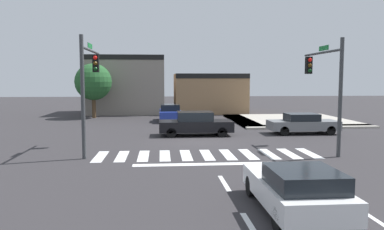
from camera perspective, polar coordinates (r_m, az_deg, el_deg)
The scene contains 13 objects.
ground_plane at distance 22.69m, azimuth 0.90°, elevation -3.79°, with size 120.00×120.00×0.00m, color #302D30.
crosswalk_near at distance 18.28m, azimuth 2.27°, elevation -6.00°, with size 10.58×2.65×0.01m.
lane_markings at distance 11.36m, azimuth 12.71°, elevation -13.20°, with size 6.80×20.25×0.01m.
bike_detector_marking at distance 15.32m, azimuth 11.50°, elevation -8.33°, with size 0.96×0.96×0.01m.
curb_corner_northeast at distance 33.64m, azimuth 13.85°, elevation -0.84°, with size 10.00×10.60×0.15m.
storefront_row at distance 41.75m, azimuth -4.98°, elevation 4.07°, with size 16.89×7.00×6.09m.
traffic_signal_southeast at distance 20.31m, azimuth 19.35°, elevation 5.42°, with size 0.32×4.49×5.51m.
traffic_signal_southwest at distance 19.33m, azimuth -15.19°, elevation 5.75°, with size 0.32×4.68×5.59m.
car_white at distance 10.74m, azimuth 15.32°, elevation -10.57°, with size 1.90×4.17×1.33m.
car_black at distance 24.49m, azimuth 0.53°, elevation -1.30°, with size 4.70×1.94×1.54m.
car_gray at distance 26.33m, azimuth 16.29°, elevation -1.23°, with size 4.54×1.86×1.35m.
car_blue at distance 32.93m, azimuth -3.32°, elevation 0.35°, with size 1.82×4.15×1.49m.
roadside_tree at distance 36.85m, azimuth -14.60°, elevation 4.82°, with size 3.44×3.44×5.12m.
Camera 1 is at (-2.17, -22.30, 3.59)m, focal length 35.50 mm.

